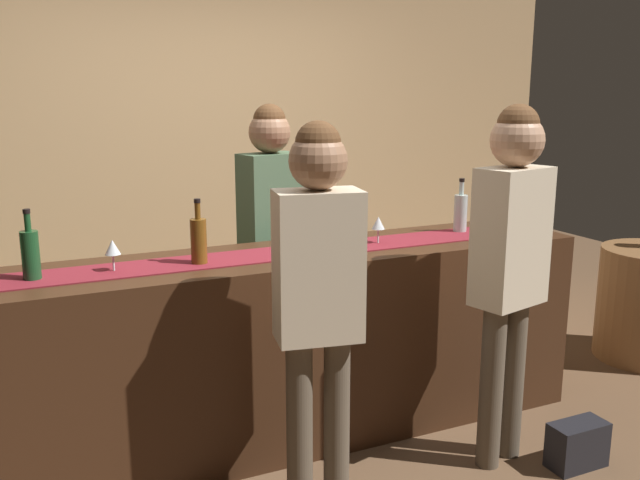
{
  "coord_description": "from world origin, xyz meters",
  "views": [
    {
      "loc": [
        -1.27,
        -2.99,
        1.75
      ],
      "look_at": [
        0.1,
        0.0,
        1.02
      ],
      "focal_mm": 38.06,
      "sensor_mm": 36.0,
      "label": 1
    }
  ],
  "objects_px": {
    "wine_glass_far_end": "(113,248)",
    "customer_sipping": "(510,249)",
    "customer_browsing": "(318,281)",
    "wine_bottle_clear": "(460,212)",
    "bartender": "(271,218)",
    "wine_glass_mid_counter": "(327,227)",
    "handbag": "(577,445)",
    "wine_glass_near_customer": "(378,224)",
    "wine_bottle_green": "(30,254)",
    "wine_bottle_amber": "(199,240)"
  },
  "relations": [
    {
      "from": "customer_browsing",
      "to": "handbag",
      "type": "xyz_separation_m",
      "value": [
        1.25,
        -0.22,
        -0.89
      ]
    },
    {
      "from": "wine_bottle_clear",
      "to": "bartender",
      "type": "bearing_deg",
      "value": 151.23
    },
    {
      "from": "wine_glass_far_end",
      "to": "customer_browsing",
      "type": "distance_m",
      "value": 0.94
    },
    {
      "from": "wine_glass_near_customer",
      "to": "bartender",
      "type": "distance_m",
      "value": 0.69
    },
    {
      "from": "wine_bottle_clear",
      "to": "wine_bottle_green",
      "type": "bearing_deg",
      "value": -178.26
    },
    {
      "from": "handbag",
      "to": "wine_bottle_amber",
      "type": "bearing_deg",
      "value": 152.39
    },
    {
      "from": "wine_bottle_green",
      "to": "handbag",
      "type": "height_order",
      "value": "wine_bottle_green"
    },
    {
      "from": "wine_glass_far_end",
      "to": "customer_sipping",
      "type": "relative_size",
      "value": 0.09
    },
    {
      "from": "wine_glass_mid_counter",
      "to": "bartender",
      "type": "relative_size",
      "value": 0.09
    },
    {
      "from": "wine_glass_far_end",
      "to": "handbag",
      "type": "xyz_separation_m",
      "value": [
        1.95,
        -0.84,
        -0.96
      ]
    },
    {
      "from": "wine_bottle_green",
      "to": "bartender",
      "type": "height_order",
      "value": "bartender"
    },
    {
      "from": "wine_bottle_clear",
      "to": "handbag",
      "type": "height_order",
      "value": "wine_bottle_clear"
    },
    {
      "from": "wine_bottle_amber",
      "to": "wine_glass_near_customer",
      "type": "bearing_deg",
      "value": 1.45
    },
    {
      "from": "wine_glass_near_customer",
      "to": "handbag",
      "type": "height_order",
      "value": "wine_glass_near_customer"
    },
    {
      "from": "wine_bottle_green",
      "to": "customer_sipping",
      "type": "relative_size",
      "value": 0.18
    },
    {
      "from": "wine_bottle_green",
      "to": "wine_glass_far_end",
      "type": "height_order",
      "value": "wine_bottle_green"
    },
    {
      "from": "customer_browsing",
      "to": "wine_glass_far_end",
      "type": "bearing_deg",
      "value": 148.58
    },
    {
      "from": "wine_bottle_amber",
      "to": "bartender",
      "type": "relative_size",
      "value": 0.18
    },
    {
      "from": "wine_glass_mid_counter",
      "to": "handbag",
      "type": "height_order",
      "value": "wine_glass_mid_counter"
    },
    {
      "from": "wine_bottle_green",
      "to": "customer_browsing",
      "type": "xyz_separation_m",
      "value": [
        1.03,
        -0.63,
        -0.08
      ]
    },
    {
      "from": "wine_glass_mid_counter",
      "to": "wine_glass_near_customer",
      "type": "bearing_deg",
      "value": -9.15
    },
    {
      "from": "wine_bottle_amber",
      "to": "wine_bottle_green",
      "type": "height_order",
      "value": "same"
    },
    {
      "from": "wine_bottle_amber",
      "to": "customer_sipping",
      "type": "height_order",
      "value": "customer_sipping"
    },
    {
      "from": "customer_sipping",
      "to": "customer_browsing",
      "type": "relative_size",
      "value": 1.03
    },
    {
      "from": "wine_bottle_green",
      "to": "bartender",
      "type": "bearing_deg",
      "value": 24.35
    },
    {
      "from": "wine_bottle_clear",
      "to": "bartender",
      "type": "relative_size",
      "value": 0.18
    },
    {
      "from": "customer_sipping",
      "to": "customer_browsing",
      "type": "distance_m",
      "value": 0.95
    },
    {
      "from": "wine_bottle_clear",
      "to": "wine_glass_far_end",
      "type": "relative_size",
      "value": 2.1
    },
    {
      "from": "wine_bottle_green",
      "to": "customer_sipping",
      "type": "distance_m",
      "value": 2.08
    },
    {
      "from": "wine_glass_far_end",
      "to": "customer_browsing",
      "type": "height_order",
      "value": "customer_browsing"
    },
    {
      "from": "wine_glass_far_end",
      "to": "customer_browsing",
      "type": "relative_size",
      "value": 0.09
    },
    {
      "from": "wine_glass_near_customer",
      "to": "customer_sipping",
      "type": "relative_size",
      "value": 0.09
    },
    {
      "from": "wine_bottle_amber",
      "to": "wine_bottle_clear",
      "type": "bearing_deg",
      "value": 3.59
    },
    {
      "from": "wine_bottle_green",
      "to": "bartender",
      "type": "relative_size",
      "value": 0.18
    },
    {
      "from": "wine_glass_near_customer",
      "to": "wine_bottle_clear",
      "type": "bearing_deg",
      "value": 7.17
    },
    {
      "from": "wine_bottle_green",
      "to": "bartender",
      "type": "distance_m",
      "value": 1.41
    },
    {
      "from": "wine_bottle_clear",
      "to": "wine_bottle_green",
      "type": "relative_size",
      "value": 1.0
    },
    {
      "from": "wine_bottle_amber",
      "to": "wine_bottle_green",
      "type": "bearing_deg",
      "value": 177.75
    },
    {
      "from": "wine_bottle_clear",
      "to": "wine_glass_near_customer",
      "type": "bearing_deg",
      "value": -172.83
    },
    {
      "from": "wine_bottle_amber",
      "to": "wine_bottle_clear",
      "type": "height_order",
      "value": "same"
    },
    {
      "from": "wine_bottle_amber",
      "to": "customer_browsing",
      "type": "distance_m",
      "value": 0.69
    },
    {
      "from": "wine_bottle_green",
      "to": "wine_glass_far_end",
      "type": "xyz_separation_m",
      "value": [
        0.33,
        -0.0,
        -0.01
      ]
    },
    {
      "from": "wine_bottle_green",
      "to": "wine_glass_near_customer",
      "type": "xyz_separation_m",
      "value": [
        1.66,
        -0.0,
        -0.01
      ]
    },
    {
      "from": "wine_bottle_amber",
      "to": "customer_sipping",
      "type": "bearing_deg",
      "value": -25.76
    },
    {
      "from": "wine_bottle_clear",
      "to": "handbag",
      "type": "bearing_deg",
      "value": -86.52
    },
    {
      "from": "wine_glass_near_customer",
      "to": "bartender",
      "type": "xyz_separation_m",
      "value": [
        -0.37,
        0.59,
        -0.04
      ]
    },
    {
      "from": "wine_bottle_amber",
      "to": "bartender",
      "type": "distance_m",
      "value": 0.84
    },
    {
      "from": "wine_glass_mid_counter",
      "to": "customer_browsing",
      "type": "bearing_deg",
      "value": -118.02
    },
    {
      "from": "wine_glass_near_customer",
      "to": "wine_bottle_green",
      "type": "bearing_deg",
      "value": 179.87
    },
    {
      "from": "wine_bottle_amber",
      "to": "customer_browsing",
      "type": "xyz_separation_m",
      "value": [
        0.32,
        -0.6,
        -0.08
      ]
    }
  ]
}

